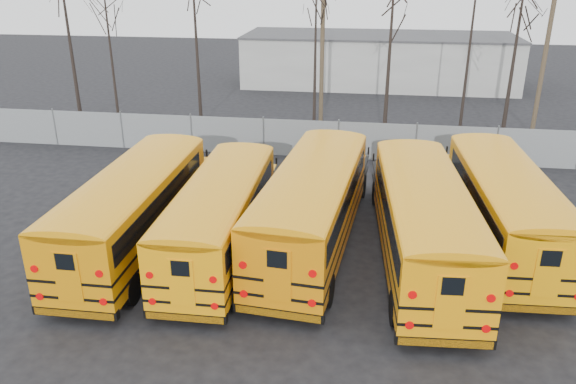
% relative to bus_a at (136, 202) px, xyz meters
% --- Properties ---
extents(ground, '(120.00, 120.00, 0.00)m').
position_rel_bus_a_xyz_m(ground, '(6.46, -0.81, -1.81)').
color(ground, black).
rests_on(ground, ground).
extents(fence, '(40.00, 0.04, 2.00)m').
position_rel_bus_a_xyz_m(fence, '(6.46, 11.19, -0.81)').
color(fence, gray).
rests_on(fence, ground).
extents(distant_building, '(22.00, 8.00, 4.00)m').
position_rel_bus_a_xyz_m(distant_building, '(8.46, 31.19, 0.19)').
color(distant_building, '#BBBBB6').
rests_on(distant_building, ground).
extents(bus_a, '(2.62, 11.06, 3.09)m').
position_rel_bus_a_xyz_m(bus_a, '(0.00, 0.00, 0.00)').
color(bus_a, black).
rests_on(bus_a, ground).
extents(bus_b, '(2.56, 10.46, 2.92)m').
position_rel_bus_a_xyz_m(bus_b, '(3.11, 0.04, -0.10)').
color(bus_b, black).
rests_on(bus_b, ground).
extents(bus_c, '(3.67, 11.66, 3.21)m').
position_rel_bus_a_xyz_m(bus_c, '(6.22, 1.01, 0.08)').
color(bus_c, black).
rests_on(bus_c, ground).
extents(bus_d, '(3.35, 11.47, 3.17)m').
position_rel_bus_a_xyz_m(bus_d, '(9.98, 0.31, 0.05)').
color(bus_d, black).
rests_on(bus_d, ground).
extents(bus_e, '(3.04, 11.07, 3.07)m').
position_rel_bus_a_xyz_m(bus_e, '(12.95, 2.14, -0.01)').
color(bus_e, black).
rests_on(bus_e, ground).
extents(utility_pole_left, '(1.47, 0.35, 8.28)m').
position_rel_bus_a_xyz_m(utility_pole_left, '(4.99, 16.98, 2.45)').
color(utility_pole_left, brown).
rests_on(utility_pole_left, ground).
extents(utility_pole_right, '(1.48, 0.57, 8.56)m').
position_rel_bus_a_xyz_m(utility_pole_right, '(17.86, 17.55, 2.59)').
color(utility_pole_right, brown).
rests_on(utility_pole_right, ground).
extents(tree_0, '(0.26, 0.26, 11.37)m').
position_rel_bus_a_xyz_m(tree_0, '(-10.55, 15.94, 3.88)').
color(tree_0, black).
rests_on(tree_0, ground).
extents(tree_1, '(0.26, 0.26, 10.28)m').
position_rel_bus_a_xyz_m(tree_1, '(-6.75, 13.44, 3.33)').
color(tree_1, black).
rests_on(tree_1, ground).
extents(tree_2, '(0.26, 0.26, 11.78)m').
position_rel_bus_a_xyz_m(tree_2, '(-2.73, 16.80, 4.08)').
color(tree_2, black).
rests_on(tree_2, ground).
extents(tree_3, '(0.26, 0.26, 9.73)m').
position_rel_bus_a_xyz_m(tree_3, '(4.64, 16.42, 3.06)').
color(tree_3, black).
rests_on(tree_3, ground).
extents(tree_4, '(0.26, 0.26, 9.64)m').
position_rel_bus_a_xyz_m(tree_4, '(8.89, 13.58, 3.01)').
color(tree_4, black).
rests_on(tree_4, ground).
extents(tree_5, '(0.26, 0.26, 11.61)m').
position_rel_bus_a_xyz_m(tree_5, '(13.44, 16.57, 4.00)').
color(tree_5, black).
rests_on(tree_5, ground).
extents(tree_6, '(0.26, 0.26, 9.49)m').
position_rel_bus_a_xyz_m(tree_6, '(15.64, 15.32, 2.94)').
color(tree_6, black).
rests_on(tree_6, ground).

